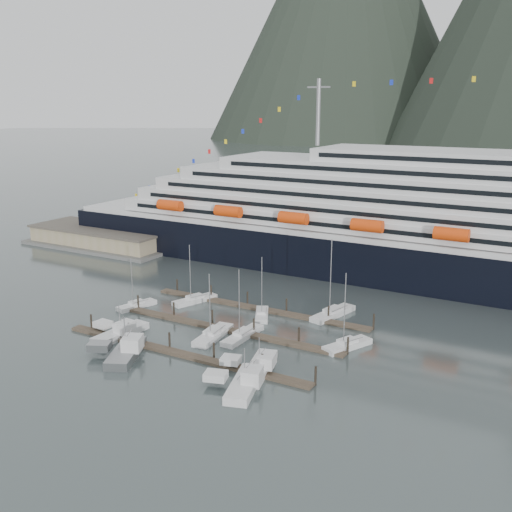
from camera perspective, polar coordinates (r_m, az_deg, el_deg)
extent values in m
plane|color=#414C4D|center=(106.31, -1.79, -8.05)|extent=(1600.00, 1600.00, 0.00)
cone|color=#212B20|center=(743.01, 8.64, 22.30)|extent=(340.00, 340.00, 340.00)
cube|color=black|center=(145.84, 18.26, -0.88)|extent=(210.00, 28.00, 12.00)
cube|color=silver|center=(144.35, 18.46, 1.61)|extent=(205.80, 27.44, 1.50)
cube|color=silver|center=(142.99, 20.50, 2.39)|extent=(185.00, 26.00, 3.20)
cube|color=black|center=(130.34, 19.53, 1.45)|extent=(175.75, 0.20, 1.00)
cube|color=silver|center=(142.12, 21.41, 3.55)|extent=(180.00, 25.00, 3.20)
cube|color=black|center=(129.88, 20.56, 2.76)|extent=(171.00, 0.20, 1.00)
cube|color=silver|center=(141.35, 22.33, 4.73)|extent=(172.00, 24.00, 3.20)
cube|color=black|center=(129.52, 21.59, 4.08)|extent=(163.40, 0.20, 1.00)
cube|color=black|center=(129.28, 22.63, 5.41)|extent=(152.00, 0.20, 1.00)
cylinder|color=gray|center=(151.74, 5.95, 13.45)|extent=(1.00, 1.00, 16.00)
cylinder|color=#F0420C|center=(159.05, -8.17, 4.80)|extent=(7.00, 2.80, 2.80)
cylinder|color=#F0420C|center=(148.81, -2.66, 4.27)|extent=(7.00, 2.80, 2.80)
cylinder|color=#F0420C|center=(140.14, 3.58, 3.63)|extent=(7.00, 2.80, 2.80)
cylinder|color=#F0420C|center=(133.35, 10.54, 2.86)|extent=(7.00, 2.80, 2.80)
cylinder|color=#F0420C|center=(128.74, 18.11, 1.98)|extent=(7.00, 2.80, 2.80)
cube|color=#595956|center=(180.78, -14.41, 1.05)|extent=(46.00, 20.00, 1.20)
cube|color=tan|center=(180.30, -14.45, 1.73)|extent=(42.00, 16.00, 5.00)
cube|color=#595147|center=(179.75, -14.50, 2.57)|extent=(43.00, 17.00, 0.60)
cube|color=#433A2B|center=(101.24, -7.24, -9.20)|extent=(48.00, 2.00, 0.50)
cylinder|color=black|center=(114.63, -15.41, -6.14)|extent=(0.36, 0.36, 3.20)
cylinder|color=black|center=(108.74, -12.01, -7.06)|extent=(0.36, 0.36, 3.20)
cylinder|color=black|center=(103.30, -8.23, -8.05)|extent=(0.36, 0.36, 3.20)
cylinder|color=black|center=(98.38, -4.03, -9.11)|extent=(0.36, 0.36, 3.20)
cylinder|color=black|center=(94.07, 0.61, -10.22)|extent=(0.36, 0.36, 3.20)
cylinder|color=black|center=(90.46, 5.69, -11.35)|extent=(0.36, 0.36, 3.20)
cube|color=#433A2B|center=(111.06, -3.19, -6.93)|extent=(48.00, 2.00, 0.50)
cylinder|color=black|center=(123.50, -11.16, -4.39)|extent=(0.36, 0.36, 3.20)
cylinder|color=black|center=(118.05, -7.83, -5.13)|extent=(0.36, 0.36, 3.20)
cylinder|color=black|center=(113.06, -4.18, -5.93)|extent=(0.36, 0.36, 3.20)
cylinder|color=black|center=(108.59, -0.20, -6.76)|extent=(0.36, 0.36, 3.20)
cylinder|color=black|center=(104.70, 4.11, -7.62)|extent=(0.36, 0.36, 3.20)
cylinder|color=black|center=(101.46, 8.74, -8.50)|extent=(0.36, 0.36, 3.20)
cube|color=#433A2B|center=(121.48, 0.15, -5.00)|extent=(48.00, 2.00, 0.50)
cylinder|color=black|center=(133.05, -7.52, -2.87)|extent=(0.36, 0.36, 3.20)
cylinder|color=black|center=(128.01, -4.29, -3.48)|extent=(0.36, 0.36, 3.20)
cylinder|color=black|center=(123.43, -0.82, -4.12)|extent=(0.36, 0.36, 3.20)
cylinder|color=black|center=(119.34, 2.92, -4.80)|extent=(0.36, 0.36, 3.20)
cylinder|color=black|center=(115.82, 6.91, -5.49)|extent=(0.36, 0.36, 3.20)
cylinder|color=black|center=(112.90, 11.14, -6.20)|extent=(0.36, 0.36, 3.20)
cube|color=silver|center=(124.97, -11.28, -4.73)|extent=(4.58, 8.79, 1.31)
cube|color=silver|center=(124.70, -11.30, -4.37)|extent=(2.59, 3.34, 0.75)
cylinder|color=gray|center=(122.89, -11.73, -2.44)|extent=(0.15, 0.15, 9.61)
cube|color=silver|center=(107.63, -4.09, -7.65)|extent=(4.04, 10.91, 1.57)
cube|color=silver|center=(107.25, -4.10, -7.14)|extent=(2.63, 3.95, 0.90)
cylinder|color=gray|center=(104.54, -4.43, -4.64)|extent=(0.18, 0.18, 11.10)
cube|color=silver|center=(107.30, -1.28, -7.69)|extent=(2.75, 10.76, 1.36)
cube|color=silver|center=(106.98, -1.28, -7.26)|extent=(2.02, 3.79, 0.78)
cylinder|color=gray|center=(104.14, -1.61, -4.49)|extent=(0.16, 0.16, 12.02)
cube|color=silver|center=(126.46, -5.84, -4.29)|extent=(5.88, 10.29, 1.40)
cube|color=silver|center=(126.18, -5.85, -3.90)|extent=(3.08, 3.98, 0.80)
cylinder|color=gray|center=(124.02, -6.30, -1.55)|extent=(0.16, 0.16, 11.63)
cube|color=silver|center=(117.47, 0.56, -5.69)|extent=(5.88, 8.36, 1.27)
cube|color=silver|center=(117.20, 0.56, -5.33)|extent=(2.94, 3.38, 0.73)
cylinder|color=gray|center=(114.68, 0.56, -2.87)|extent=(0.15, 0.15, 11.46)
cube|color=silver|center=(118.82, 7.33, -5.58)|extent=(5.34, 11.94, 1.55)
cube|color=silver|center=(118.48, 7.35, -5.11)|extent=(3.04, 4.44, 0.88)
cylinder|color=gray|center=(115.42, 7.13, -1.96)|extent=(0.18, 0.18, 14.65)
cube|color=silver|center=(104.33, 8.69, -8.52)|extent=(6.37, 9.78, 1.48)
cube|color=silver|center=(103.97, 8.71, -8.03)|extent=(3.28, 3.89, 0.84)
cylinder|color=gray|center=(101.21, 8.45, -5.02)|extent=(0.17, 0.17, 12.52)
cube|color=silver|center=(110.60, -12.78, -7.32)|extent=(3.94, 11.65, 1.76)
cube|color=silver|center=(113.25, -14.35, -6.31)|extent=(3.16, 2.72, 1.06)
cube|color=silver|center=(109.22, -12.41, -6.63)|extent=(2.70, 3.60, 1.94)
cube|color=black|center=(108.97, -12.43, -6.29)|extent=(2.50, 3.36, 0.44)
cylinder|color=gray|center=(109.49, -12.87, -5.77)|extent=(0.14, 0.14, 4.41)
cube|color=gray|center=(102.02, -12.27, -9.18)|extent=(8.38, 12.21, 2.12)
cube|color=gray|center=(102.86, -14.70, -8.32)|extent=(4.36, 3.85, 1.27)
cube|color=silver|center=(100.88, -11.69, -8.13)|extent=(4.17, 4.43, 2.34)
cube|color=black|center=(100.57, -11.71, -7.69)|extent=(3.88, 4.13, 0.53)
cylinder|color=gray|center=(100.55, -12.38, -7.14)|extent=(0.17, 0.17, 5.31)
cube|color=silver|center=(94.74, 0.30, -10.73)|extent=(6.17, 12.54, 1.74)
cube|color=silver|center=(95.45, -2.42, -9.86)|extent=(3.54, 3.35, 1.04)
cube|color=silver|center=(93.79, 1.03, -9.90)|extent=(3.29, 4.15, 1.91)
cube|color=black|center=(93.51, 1.04, -9.51)|extent=(3.06, 3.87, 0.43)
cylinder|color=gray|center=(93.46, 0.31, -9.00)|extent=(0.14, 0.14, 4.34)
cube|color=silver|center=(89.56, -1.09, -12.30)|extent=(6.69, 12.07, 1.93)
cube|color=silver|center=(90.09, -3.86, -11.31)|extent=(3.87, 3.39, 1.16)
cube|color=silver|center=(88.50, -0.35, -11.29)|extent=(3.59, 4.10, 2.12)
cube|color=black|center=(88.17, -0.36, -10.84)|extent=(3.34, 3.83, 0.48)
cylinder|color=gray|center=(88.05, -1.10, -10.26)|extent=(0.15, 0.15, 4.82)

